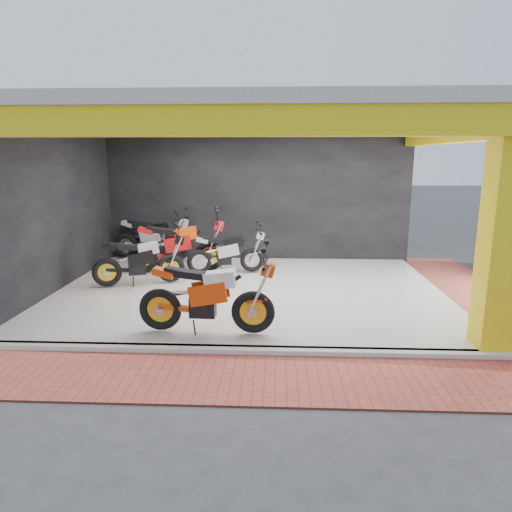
{
  "coord_description": "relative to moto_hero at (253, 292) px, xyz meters",
  "views": [
    {
      "loc": [
        0.56,
        -7.25,
        2.84
      ],
      "look_at": [
        0.15,
        1.62,
        0.9
      ],
      "focal_mm": 32.0,
      "sensor_mm": 36.0,
      "label": 1
    }
  ],
  "objects": [
    {
      "name": "corner_column",
      "position": [
        3.55,
        -0.25,
        0.95
      ],
      "size": [
        0.5,
        0.5,
        3.5
      ],
      "primitive_type": "cube",
      "color": "yellow",
      "rests_on": "ground"
    },
    {
      "name": "moto_row_b",
      "position": [
        -0.23,
        3.91,
        -0.1
      ],
      "size": [
        2.05,
        1.11,
        1.19
      ],
      "primitive_type": null,
      "rotation": [
        0.0,
        0.0,
        0.21
      ],
      "color": "#A3A5AB",
      "rests_on": "showroom_floor"
    },
    {
      "name": "left_wall",
      "position": [
        -4.3,
        2.5,
        0.95
      ],
      "size": [
        0.2,
        6.2,
        3.5
      ],
      "primitive_type": "cube",
      "color": "black",
      "rests_on": "ground"
    },
    {
      "name": "header_beam_front",
      "position": [
        -0.2,
        -0.5,
        2.5
      ],
      "size": [
        8.4,
        0.3,
        0.4
      ],
      "primitive_type": "cube",
      "color": "yellow",
      "rests_on": "corner_column"
    },
    {
      "name": "header_beam_right",
      "position": [
        3.8,
        2.5,
        2.5
      ],
      "size": [
        0.3,
        6.4,
        0.4
      ],
      "primitive_type": "cube",
      "color": "yellow",
      "rests_on": "corner_column"
    },
    {
      "name": "moto_hero",
      "position": [
        0.0,
        0.0,
        0.0
      ],
      "size": [
        2.32,
        0.94,
        1.4
      ],
      "primitive_type": null,
      "rotation": [
        0.0,
        0.0,
        -0.04
      ],
      "color": "#D63B09",
      "rests_on": "showroom_floor"
    },
    {
      "name": "moto_row_c",
      "position": [
        -1.27,
        3.95,
        0.05
      ],
      "size": [
        2.53,
        1.2,
        1.49
      ],
      "primitive_type": null,
      "rotation": [
        0.0,
        0.0,
        0.13
      ],
      "color": "red",
      "rests_on": "showroom_floor"
    },
    {
      "name": "moto_row_a",
      "position": [
        -1.98,
        2.92,
        -0.07
      ],
      "size": [
        2.2,
        1.39,
        1.26
      ],
      "primitive_type": null,
      "rotation": [
        0.0,
        0.0,
        0.33
      ],
      "color": "black",
      "rests_on": "showroom_floor"
    },
    {
      "name": "paver_right",
      "position": [
        4.6,
        2.5,
        -0.78
      ],
      "size": [
        1.4,
        7.0,
        0.03
      ],
      "primitive_type": "cube",
      "color": "#9C3F33",
      "rests_on": "ground"
    },
    {
      "name": "moto_row_d",
      "position": [
        -2.3,
        4.97,
        -0.01
      ],
      "size": [
        2.4,
        1.31,
        1.39
      ],
      "primitive_type": null,
      "rotation": [
        0.0,
        0.0,
        -0.22
      ],
      "color": "#B1B3BA",
      "rests_on": "showroom_floor"
    },
    {
      "name": "paver_front",
      "position": [
        -0.2,
        -1.3,
        -0.78
      ],
      "size": [
        9.0,
        1.4,
        0.03
      ],
      "primitive_type": "cube",
      "color": "#9C3F33",
      "rests_on": "ground"
    },
    {
      "name": "back_wall",
      "position": [
        -0.2,
        5.6,
        0.95
      ],
      "size": [
        8.2,
        0.2,
        3.5
      ],
      "primitive_type": "cube",
      "color": "black",
      "rests_on": "ground"
    },
    {
      "name": "showroom_ceiling",
      "position": [
        -0.2,
        2.5,
        2.8
      ],
      "size": [
        8.4,
        6.4,
        0.2
      ],
      "primitive_type": "cube",
      "color": "beige",
      "rests_on": "corner_column"
    },
    {
      "name": "ground",
      "position": [
        -0.2,
        0.5,
        -0.8
      ],
      "size": [
        80.0,
        80.0,
        0.0
      ],
      "primitive_type": "plane",
      "color": "#2D2D30",
      "rests_on": "ground"
    },
    {
      "name": "showroom_floor",
      "position": [
        -0.2,
        2.5,
        -0.75
      ],
      "size": [
        8.0,
        6.0,
        0.1
      ],
      "primitive_type": "cube",
      "color": "white",
      "rests_on": "ground"
    },
    {
      "name": "floor_kerb",
      "position": [
        -0.2,
        -0.52,
        -0.75
      ],
      "size": [
        8.0,
        0.2,
        0.1
      ],
      "primitive_type": "cube",
      "color": "white",
      "rests_on": "ground"
    }
  ]
}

